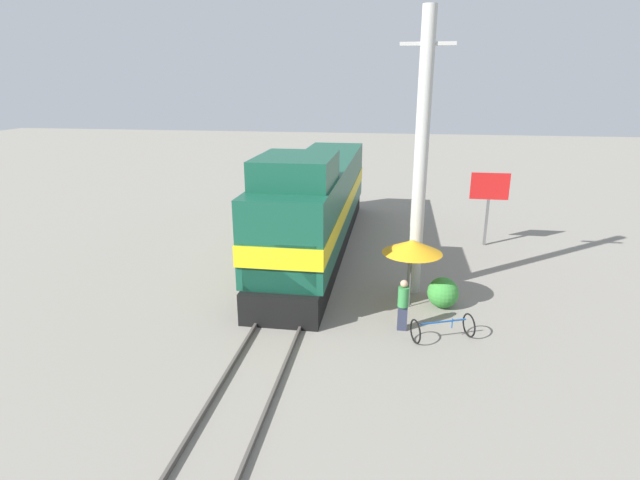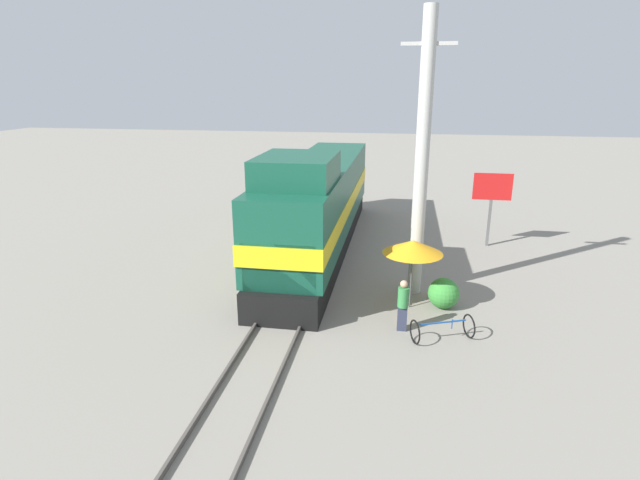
# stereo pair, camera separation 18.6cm
# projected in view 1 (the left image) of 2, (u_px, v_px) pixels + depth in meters

# --- Properties ---
(ground_plane) EXTENTS (120.00, 120.00, 0.00)m
(ground_plane) POSITION_uv_depth(u_px,v_px,m) (301.00, 282.00, 19.46)
(ground_plane) COLOR gray
(rail_near) EXTENTS (0.08, 31.47, 0.15)m
(rail_near) POSITION_uv_depth(u_px,v_px,m) (283.00, 279.00, 19.54)
(rail_near) COLOR #4C4742
(rail_near) RESTS_ON ground_plane
(rail_far) EXTENTS (0.08, 31.47, 0.15)m
(rail_far) POSITION_uv_depth(u_px,v_px,m) (319.00, 281.00, 19.33)
(rail_far) COLOR #4C4742
(rail_far) RESTS_ON ground_plane
(locomotive) EXTENTS (2.85, 16.10, 5.02)m
(locomotive) POSITION_uv_depth(u_px,v_px,m) (316.00, 206.00, 22.25)
(locomotive) COLOR black
(locomotive) RESTS_ON ground_plane
(utility_pole) EXTENTS (1.80, 0.48, 9.81)m
(utility_pole) POSITION_uv_depth(u_px,v_px,m) (421.00, 158.00, 17.15)
(utility_pole) COLOR #B2B2AD
(utility_pole) RESTS_ON ground_plane
(vendor_umbrella) EXTENTS (2.02, 2.02, 2.43)m
(vendor_umbrella) POSITION_uv_depth(u_px,v_px,m) (412.00, 247.00, 16.68)
(vendor_umbrella) COLOR #4C4C4C
(vendor_umbrella) RESTS_ON ground_plane
(billboard_sign) EXTENTS (1.75, 0.12, 3.47)m
(billboard_sign) POSITION_uv_depth(u_px,v_px,m) (489.00, 192.00, 23.14)
(billboard_sign) COLOR #595959
(billboard_sign) RESTS_ON ground_plane
(shrub_cluster) EXTENTS (1.07, 1.07, 1.07)m
(shrub_cluster) POSITION_uv_depth(u_px,v_px,m) (443.00, 293.00, 17.17)
(shrub_cluster) COLOR #388C38
(shrub_cluster) RESTS_ON ground_plane
(person_bystander) EXTENTS (0.34, 0.34, 1.68)m
(person_bystander) POSITION_uv_depth(u_px,v_px,m) (403.00, 303.00, 15.47)
(person_bystander) COLOR #2D3347
(person_bystander) RESTS_ON ground_plane
(bicycle) EXTENTS (1.95, 1.36, 0.74)m
(bicycle) POSITION_uv_depth(u_px,v_px,m) (443.00, 328.00, 15.03)
(bicycle) COLOR black
(bicycle) RESTS_ON ground_plane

